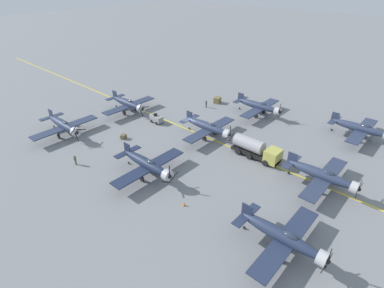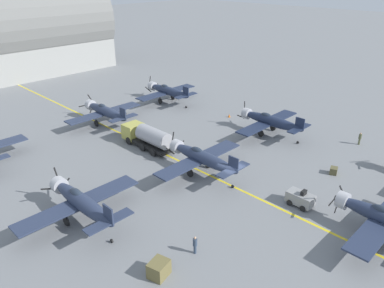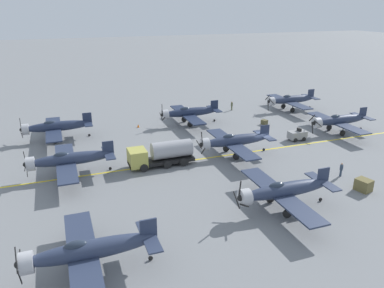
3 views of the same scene
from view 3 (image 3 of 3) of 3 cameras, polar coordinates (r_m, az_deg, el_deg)
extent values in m
plane|color=slate|center=(51.44, 10.18, -1.00)|extent=(400.00, 400.00, 0.00)
cube|color=yellow|center=(51.44, 10.18, -1.00)|extent=(0.30, 160.00, 0.01)
ellipsoid|color=#29344D|center=(44.84, -17.77, -2.14)|extent=(1.50, 9.50, 1.42)
cylinder|color=#B7B7BC|center=(44.99, -23.41, -2.81)|extent=(1.58, 0.90, 1.58)
ellipsoid|color=#232D3D|center=(44.64, -19.30, -1.65)|extent=(0.80, 1.70, 0.76)
cube|color=#29344D|center=(44.96, -18.69, -2.65)|extent=(12.00, 2.10, 0.16)
cube|color=#29344D|center=(45.04, -12.62, -1.32)|extent=(4.40, 1.10, 0.12)
cube|color=#29344D|center=(44.81, -12.68, -0.55)|extent=(0.14, 1.30, 1.60)
sphere|color=black|center=(45.03, -24.04, -2.89)|extent=(0.56, 0.56, 0.56)
cube|color=black|center=(45.74, -23.88, -3.52)|extent=(1.04, 0.06, 1.56)
cube|color=black|center=(45.14, -24.16, -1.79)|extent=(0.95, 0.06, 1.61)
cube|color=black|center=(44.24, -24.08, -3.35)|extent=(1.75, 0.06, 0.20)
cylinder|color=black|center=(43.82, -18.51, -4.14)|extent=(0.14, 0.14, 1.26)
cylinder|color=black|center=(44.08, -18.41, -4.89)|extent=(0.22, 0.90, 0.90)
cylinder|color=black|center=(46.59, -18.68, -2.68)|extent=(0.14, 0.14, 1.26)
cylinder|color=black|center=(46.83, -18.60, -3.39)|extent=(0.22, 0.90, 0.90)
cylinder|color=black|center=(45.82, -12.35, -3.66)|extent=(0.12, 0.36, 0.36)
ellipsoid|color=#222C46|center=(57.53, -19.66, 2.58)|extent=(1.50, 9.50, 1.42)
cylinder|color=#B7B7BC|center=(57.73, -24.05, 2.04)|extent=(1.57, 0.90, 1.58)
ellipsoid|color=#232D3D|center=(57.39, -20.86, 2.98)|extent=(0.80, 1.70, 0.76)
cube|color=#222C46|center=(57.64, -20.37, 2.17)|extent=(12.00, 2.10, 0.16)
cube|color=#222C46|center=(57.61, -15.63, 3.21)|extent=(4.40, 1.10, 0.12)
cube|color=#222C46|center=(57.43, -15.69, 3.83)|extent=(0.14, 1.30, 1.60)
sphere|color=black|center=(57.77, -24.54, 1.98)|extent=(0.56, 0.56, 0.56)
cube|color=black|center=(58.65, -24.46, 1.96)|extent=(1.70, 0.06, 0.69)
cube|color=black|center=(57.37, -24.67, 2.74)|extent=(0.49, 0.06, 1.74)
cube|color=black|center=(57.32, -24.49, 1.24)|extent=(1.40, 0.06, 1.27)
cylinder|color=black|center=(56.40, -20.27, 1.12)|extent=(0.14, 0.14, 1.26)
cylinder|color=black|center=(56.60, -20.19, 0.51)|extent=(0.22, 0.90, 0.90)
cylinder|color=black|center=(59.26, -20.32, 2.01)|extent=(0.14, 0.14, 1.26)
cylinder|color=black|center=(59.45, -20.25, 1.44)|extent=(0.22, 0.90, 0.90)
cylinder|color=black|center=(58.22, -15.38, 1.32)|extent=(0.12, 0.36, 0.36)
ellipsoid|color=#2B354E|center=(28.78, -14.80, -15.24)|extent=(1.50, 9.50, 1.42)
cylinder|color=#B7B7BC|center=(28.96, -23.92, -16.24)|extent=(1.58, 0.90, 1.58)
ellipsoid|color=#232D3D|center=(28.44, -17.26, -14.61)|extent=(0.80, 1.70, 0.76)
cube|color=#2B354E|center=(28.96, -16.29, -15.98)|extent=(12.00, 2.10, 0.16)
cube|color=#2B354E|center=(29.14, -6.61, -13.76)|extent=(4.40, 1.10, 0.12)
cube|color=#2B354E|center=(28.79, -6.66, -12.69)|extent=(0.14, 1.30, 1.60)
sphere|color=black|center=(29.02, -24.94, -16.33)|extent=(0.56, 0.56, 0.56)
cube|color=black|center=(28.21, -25.23, -15.74)|extent=(1.12, 0.06, 1.52)
cube|color=black|center=(29.18, -24.75, -18.01)|extent=(0.87, 0.06, 1.64)
cube|color=black|center=(29.69, -24.86, -15.24)|extent=(1.76, 0.06, 0.29)
cylinder|color=black|center=(28.14, -15.89, -18.77)|extent=(0.14, 0.14, 1.26)
cylinder|color=black|center=(28.53, -15.76, -19.76)|extent=(0.22, 0.90, 0.90)
cylinder|color=black|center=(30.55, -16.42, -15.32)|extent=(0.14, 0.14, 1.26)
cylinder|color=black|center=(30.91, -16.30, -16.28)|extent=(0.22, 0.90, 0.90)
cylinder|color=black|center=(30.33, -6.33, -16.90)|extent=(0.12, 0.36, 0.36)
ellipsoid|color=#26304A|center=(61.59, 21.76, 3.44)|extent=(1.50, 9.50, 1.42)
cylinder|color=#B7B7BC|center=(58.78, 18.50, 3.08)|extent=(1.58, 0.90, 1.58)
ellipsoid|color=#232D3D|center=(60.70, 21.02, 3.86)|extent=(0.80, 1.70, 0.76)
cube|color=#26304A|center=(61.19, 21.19, 3.08)|extent=(12.00, 2.10, 0.16)
cube|color=#26304A|center=(64.31, 24.53, 3.86)|extent=(4.40, 1.10, 0.12)
cube|color=#26304A|center=(64.14, 24.61, 4.42)|extent=(0.14, 1.30, 1.60)
sphere|color=black|center=(58.48, 18.11, 3.04)|extent=(0.56, 0.56, 0.56)
cube|color=black|center=(57.79, 18.64, 2.97)|extent=(1.74, 0.06, 0.51)
cube|color=black|center=(58.91, 17.87, 2.34)|extent=(0.67, 0.06, 1.71)
cube|color=black|center=(58.74, 17.83, 3.81)|extent=(1.28, 0.06, 1.39)
cylinder|color=black|center=(60.31, 22.02, 2.10)|extent=(0.14, 0.14, 1.26)
cylinder|color=black|center=(60.50, 21.95, 1.53)|extent=(0.22, 0.90, 0.90)
cylinder|color=black|center=(62.44, 20.23, 2.93)|extent=(0.14, 0.14, 1.26)
cylinder|color=black|center=(62.62, 20.16, 2.38)|extent=(0.22, 0.90, 0.90)
cylinder|color=black|center=(64.89, 24.31, 2.16)|extent=(0.12, 0.36, 0.36)
ellipsoid|color=#29344D|center=(36.93, 14.24, -6.73)|extent=(1.50, 9.50, 1.42)
cylinder|color=#B7B7BC|center=(34.79, 8.08, -8.03)|extent=(1.57, 0.90, 1.58)
ellipsoid|color=#232D3D|center=(36.09, 12.81, -6.26)|extent=(0.80, 1.70, 0.76)
cube|color=#29344D|center=(36.69, 13.20, -7.41)|extent=(12.00, 2.10, 0.16)
cube|color=#29344D|center=(39.17, 19.26, -5.41)|extent=(4.40, 1.10, 0.12)
cube|color=#29344D|center=(38.91, 19.37, -4.55)|extent=(0.14, 1.30, 1.60)
sphere|color=black|center=(34.58, 7.34, -8.18)|extent=(0.56, 0.56, 0.56)
cube|color=black|center=(34.11, 7.95, -9.25)|extent=(1.68, 0.06, 0.76)
cube|color=black|center=(35.37, 6.80, -8.48)|extent=(1.45, 0.06, 1.21)
cube|color=black|center=(34.28, 7.31, -6.81)|extent=(0.41, 0.06, 1.75)
cylinder|color=black|center=(35.91, 14.42, -9.32)|extent=(0.14, 0.14, 1.26)
cylinder|color=black|center=(36.22, 14.33, -10.19)|extent=(0.22, 0.90, 0.90)
cylinder|color=black|center=(38.08, 11.90, -7.29)|extent=(0.14, 0.14, 1.26)
cylinder|color=black|center=(38.37, 11.84, -8.13)|extent=(0.22, 0.90, 0.90)
cylinder|color=black|center=(40.09, 18.99, -8.00)|extent=(0.12, 0.36, 0.36)
ellipsoid|color=#28324C|center=(48.87, 6.83, 0.59)|extent=(1.50, 9.50, 1.42)
cylinder|color=#B7B7BC|center=(47.11, 1.99, -0.04)|extent=(1.58, 0.90, 1.58)
ellipsoid|color=#232D3D|center=(48.20, 5.65, 1.06)|extent=(0.80, 1.70, 0.76)
cube|color=#28324C|center=(48.66, 6.02, 0.11)|extent=(12.00, 2.10, 0.16)
cube|color=#28324C|center=(50.73, 10.97, 1.28)|extent=(4.40, 1.10, 0.12)
cube|color=#28324C|center=(50.52, 11.02, 1.98)|extent=(0.14, 1.30, 1.60)
sphere|color=black|center=(46.93, 1.42, -0.11)|extent=(0.56, 0.56, 0.56)
cube|color=black|center=(46.60, 1.70, -1.07)|extent=(1.36, 0.06, 1.31)
cube|color=black|center=(47.75, 1.05, -0.05)|extent=(1.72, 0.06, 0.62)
cube|color=black|center=(46.46, 1.53, 0.78)|extent=(0.55, 0.06, 1.73)
cylinder|color=black|center=(47.63, 6.77, -1.19)|extent=(0.14, 0.14, 1.26)
cylinder|color=black|center=(47.87, 6.74, -1.89)|extent=(0.22, 0.90, 0.90)
cylinder|color=black|center=(50.14, 5.24, -0.01)|extent=(0.14, 0.14, 1.26)
cylinder|color=black|center=(50.36, 5.22, -0.68)|extent=(0.22, 0.90, 0.90)
cylinder|color=black|center=(51.44, 10.88, -0.84)|extent=(0.12, 0.36, 0.36)
ellipsoid|color=#1D2740|center=(61.49, -0.10, 4.90)|extent=(1.50, 9.50, 1.42)
cylinder|color=#B7B7BC|center=(60.17, -4.10, 4.49)|extent=(1.57, 0.90, 1.58)
ellipsoid|color=#232D3D|center=(60.98, -1.11, 5.31)|extent=(0.80, 1.70, 0.76)
cube|color=#1D2740|center=(61.34, -0.77, 4.53)|extent=(12.00, 2.10, 0.16)
cube|color=#1D2740|center=(62.92, 3.42, 5.36)|extent=(4.40, 1.10, 0.12)
cube|color=#1D2740|center=(62.76, 3.43, 5.94)|extent=(0.14, 1.30, 1.60)
sphere|color=black|center=(60.04, -4.55, 4.45)|extent=(0.56, 0.56, 0.56)
cube|color=black|center=(60.85, -4.73, 4.19)|extent=(1.54, 0.06, 1.08)
cube|color=black|center=(59.85, -4.59, 5.26)|extent=(0.24, 0.06, 1.76)
cube|color=black|center=(59.42, -4.34, 3.89)|extent=(1.63, 0.06, 0.91)
cylinder|color=black|center=(60.16, -0.29, 3.58)|extent=(0.14, 0.14, 1.26)
cylinder|color=black|center=(60.34, -0.29, 3.01)|extent=(0.22, 0.90, 0.90)
cylinder|color=black|center=(62.87, -1.22, 4.33)|extent=(0.14, 0.14, 1.26)
cylinder|color=black|center=(63.05, -1.22, 3.77)|extent=(0.22, 0.90, 0.90)
cylinder|color=black|center=(63.50, 3.43, 3.61)|extent=(0.12, 0.36, 0.36)
ellipsoid|color=#28324C|center=(72.37, 15.01, 6.58)|extent=(1.50, 9.50, 1.42)
cylinder|color=#B7B7BC|center=(69.95, 11.99, 6.37)|extent=(1.58, 0.90, 1.58)
ellipsoid|color=#232D3D|center=(71.61, 14.30, 6.97)|extent=(0.80, 1.70, 0.76)
cube|color=#28324C|center=(72.02, 14.49, 6.29)|extent=(12.00, 2.10, 0.16)
cube|color=#28324C|center=(74.73, 17.62, 6.86)|extent=(4.40, 1.10, 0.12)
cube|color=#28324C|center=(74.59, 17.68, 7.34)|extent=(0.14, 1.30, 1.60)
sphere|color=black|center=(69.69, 11.64, 6.34)|extent=(0.56, 0.56, 0.56)
cube|color=black|center=(70.09, 11.40, 6.93)|extent=(1.39, 0.06, 1.28)
cube|color=black|center=(68.95, 12.02, 6.39)|extent=(1.71, 0.06, 0.66)
cube|color=black|center=(70.05, 11.51, 5.70)|extent=(0.51, 0.06, 1.74)
cylinder|color=black|center=(70.99, 15.12, 5.50)|extent=(0.14, 0.14, 1.26)
cylinder|color=black|center=(71.14, 15.07, 5.01)|extent=(0.22, 0.90, 0.90)
cylinder|color=black|center=(73.37, 13.79, 6.09)|extent=(0.14, 0.14, 1.26)
cylinder|color=black|center=(73.52, 13.75, 5.62)|extent=(0.22, 0.90, 0.90)
cylinder|color=black|center=(75.23, 17.50, 5.37)|extent=(0.12, 0.36, 0.36)
cube|color=black|center=(46.02, -4.67, -2.52)|extent=(2.25, 8.00, 0.40)
cube|color=#B2AD4C|center=(45.09, -8.32, -2.07)|extent=(2.50, 2.08, 2.00)
cylinder|color=#9E9EA3|center=(45.87, -3.13, -0.80)|extent=(2.10, 4.96, 2.10)
cylinder|color=black|center=(44.48, -7.33, -3.64)|extent=(0.30, 1.00, 1.00)
cylinder|color=black|center=(46.61, -8.00, -2.52)|extent=(0.30, 1.00, 1.00)
cylinder|color=black|center=(45.12, -3.77, -3.15)|extent=(0.30, 1.00, 1.00)
cylinder|color=black|center=(47.22, -4.59, -2.06)|extent=(0.30, 1.00, 1.00)
cylinder|color=black|center=(45.69, -1.27, -2.79)|extent=(0.30, 1.00, 1.00)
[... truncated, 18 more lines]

